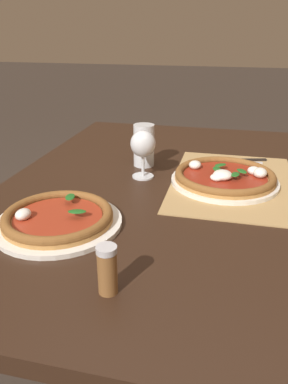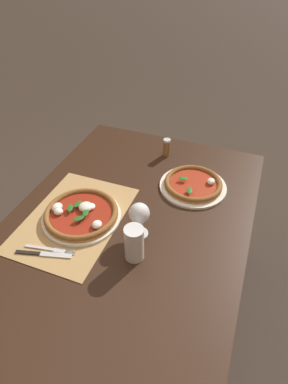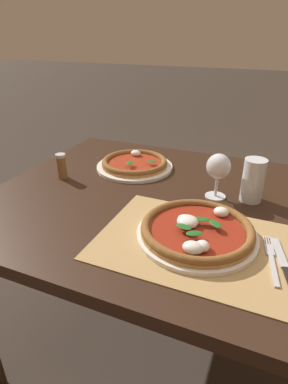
# 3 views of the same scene
# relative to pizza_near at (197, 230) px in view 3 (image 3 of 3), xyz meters

# --- Properties ---
(ground_plane) EXTENTS (24.00, 24.00, 0.00)m
(ground_plane) POSITION_rel_pizza_near_xyz_m (-0.03, 0.19, -0.76)
(ground_plane) COLOR #382D26
(dining_table) EXTENTS (1.45, 0.98, 0.74)m
(dining_table) POSITION_rel_pizza_near_xyz_m (-0.03, 0.19, -0.11)
(dining_table) COLOR black
(dining_table) RESTS_ON ground
(paper_placemat) EXTENTS (0.54, 0.38, 0.00)m
(paper_placemat) POSITION_rel_pizza_near_xyz_m (0.02, -0.03, -0.02)
(paper_placemat) COLOR #A88451
(paper_placemat) RESTS_ON dining_table
(pizza_near) EXTENTS (0.33, 0.33, 0.05)m
(pizza_near) POSITION_rel_pizza_near_xyz_m (0.00, 0.00, 0.00)
(pizza_near) COLOR silver
(pizza_near) RESTS_ON paper_placemat
(pizza_far) EXTENTS (0.31, 0.31, 0.05)m
(pizza_far) POSITION_rel_pizza_near_xyz_m (-0.36, 0.39, -0.00)
(pizza_far) COLOR silver
(pizza_far) RESTS_ON dining_table
(wine_glass) EXTENTS (0.08, 0.08, 0.16)m
(wine_glass) POSITION_rel_pizza_near_xyz_m (-0.00, 0.26, 0.08)
(wine_glass) COLOR silver
(wine_glass) RESTS_ON dining_table
(pint_glass) EXTENTS (0.07, 0.07, 0.15)m
(pint_glass) POSITION_rel_pizza_near_xyz_m (0.11, 0.28, 0.05)
(pint_glass) COLOR silver
(pint_glass) RESTS_ON dining_table
(fork) EXTENTS (0.05, 0.20, 0.00)m
(fork) POSITION_rel_pizza_near_xyz_m (0.20, -0.02, -0.02)
(fork) COLOR #B7B7BC
(fork) RESTS_ON paper_placemat
(knife) EXTENTS (0.07, 0.21, 0.01)m
(knife) POSITION_rel_pizza_near_xyz_m (0.22, -0.04, -0.02)
(knife) COLOR black
(knife) RESTS_ON paper_placemat
(pepper_shaker) EXTENTS (0.04, 0.04, 0.10)m
(pepper_shaker) POSITION_rel_pizza_near_xyz_m (-0.58, 0.19, 0.03)
(pepper_shaker) COLOR brown
(pepper_shaker) RESTS_ON dining_table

